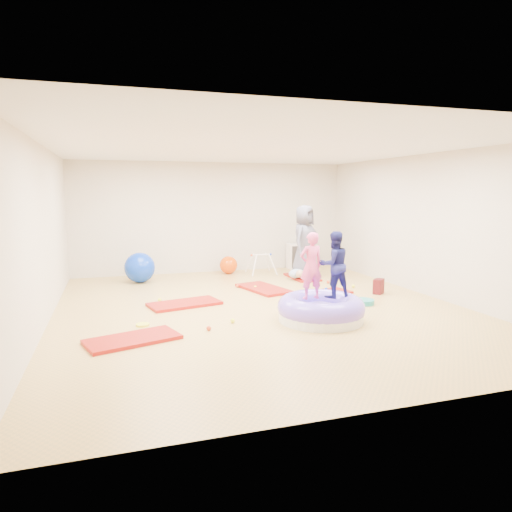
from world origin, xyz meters
name	(u,v)px	position (x,y,z in m)	size (l,w,h in m)	color
room	(261,230)	(0.00, 0.00, 1.40)	(7.01, 8.01, 2.81)	tan
gym_mat_front_left	(133,339)	(-2.26, -1.19, 0.03)	(1.25, 0.62, 0.05)	#9D071A
gym_mat_mid_left	(185,304)	(-1.27, 0.63, 0.03)	(1.27, 0.64, 0.05)	#9D071A
gym_mat_center_back	(264,289)	(0.53, 1.44, 0.03)	(1.31, 0.65, 0.05)	#9D071A
gym_mat_right	(325,293)	(1.59, 0.70, 0.02)	(1.07, 0.54, 0.04)	#9D071A
gym_mat_rear_right	(302,277)	(1.83, 2.44, 0.02)	(1.09, 0.54, 0.05)	#9D071A
inflatable_cushion	(321,310)	(0.67, -1.04, 0.17)	(1.40, 1.40, 0.44)	silver
child_pink	(311,263)	(0.52, -0.97, 0.94)	(0.39, 0.26, 1.07)	#F24D87
child_navy	(334,262)	(0.91, -0.99, 0.94)	(0.52, 0.41, 1.08)	navy
adult_caregiver	(304,241)	(1.86, 2.41, 0.90)	(0.83, 0.54, 1.70)	#525163
infant	(297,274)	(1.61, 2.19, 0.16)	(0.39, 0.40, 0.23)	#94AED2
ball_pit_balls	(276,294)	(0.60, 0.87, 0.04)	(4.19, 2.94, 0.07)	#0A31BC
exercise_ball_blue	(140,268)	(-1.92, 3.05, 0.34)	(0.69, 0.69, 0.69)	#0A31BC
exercise_ball_orange	(229,265)	(0.29, 3.54, 0.22)	(0.45, 0.45, 0.45)	#D94102
infant_play_gym	(261,261)	(1.04, 3.19, 0.34)	(0.67, 0.64, 0.52)	white
cube_shelf	(300,256)	(2.34, 3.79, 0.34)	(0.67, 0.33, 0.67)	white
balance_disc	(363,302)	(1.89, -0.28, 0.04)	(0.40, 0.40, 0.09)	teal
backpack	(379,286)	(2.65, 0.40, 0.15)	(0.26, 0.16, 0.30)	maroon
yellow_toy	(143,325)	(-2.08, -0.47, 0.02)	(0.21, 0.21, 0.03)	#F7FF28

